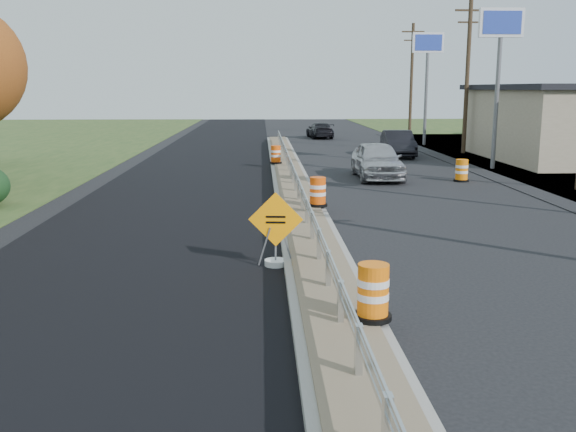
{
  "coord_description": "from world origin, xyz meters",
  "views": [
    {
      "loc": [
        -1.3,
        -16.1,
        4.05
      ],
      "look_at": [
        -0.68,
        -1.35,
        1.1
      ],
      "focal_mm": 40.0,
      "sensor_mm": 36.0,
      "label": 1
    }
  ],
  "objects_px": {
    "barrel_median_far": "(276,155)",
    "car_dark_far": "(320,130)",
    "caution_sign": "(276,248)",
    "barrel_median_mid": "(318,192)",
    "car_dark_mid": "(398,143)",
    "barrel_median_near": "(373,293)",
    "car_silver": "(377,160)",
    "barrel_shoulder_near": "(462,171)"
  },
  "relations": [
    {
      "from": "barrel_median_mid",
      "to": "caution_sign",
      "type": "bearing_deg",
      "value": -103.42
    },
    {
      "from": "barrel_median_near",
      "to": "barrel_shoulder_near",
      "type": "height_order",
      "value": "barrel_median_near"
    },
    {
      "from": "barrel_median_far",
      "to": "car_dark_far",
      "type": "bearing_deg",
      "value": 78.43
    },
    {
      "from": "car_dark_mid",
      "to": "barrel_median_mid",
      "type": "bearing_deg",
      "value": -106.33
    },
    {
      "from": "barrel_median_mid",
      "to": "car_dark_mid",
      "type": "bearing_deg",
      "value": 70.13
    },
    {
      "from": "barrel_median_far",
      "to": "barrel_shoulder_near",
      "type": "height_order",
      "value": "barrel_median_far"
    },
    {
      "from": "barrel_shoulder_near",
      "to": "car_dark_mid",
      "type": "relative_size",
      "value": 0.21
    },
    {
      "from": "barrel_shoulder_near",
      "to": "car_dark_mid",
      "type": "xyz_separation_m",
      "value": [
        -0.57,
        10.74,
        0.3
      ]
    },
    {
      "from": "barrel_median_far",
      "to": "car_dark_far",
      "type": "xyz_separation_m",
      "value": [
        4.13,
        20.18,
        -0.03
      ]
    },
    {
      "from": "caution_sign",
      "to": "barrel_median_mid",
      "type": "relative_size",
      "value": 1.8
    },
    {
      "from": "caution_sign",
      "to": "car_silver",
      "type": "xyz_separation_m",
      "value": [
        4.96,
        14.57,
        0.4
      ]
    },
    {
      "from": "car_silver",
      "to": "caution_sign",
      "type": "bearing_deg",
      "value": -108.51
    },
    {
      "from": "barrel_median_near",
      "to": "car_dark_mid",
      "type": "height_order",
      "value": "car_dark_mid"
    },
    {
      "from": "barrel_median_near",
      "to": "barrel_shoulder_near",
      "type": "relative_size",
      "value": 0.98
    },
    {
      "from": "barrel_median_mid",
      "to": "car_dark_far",
      "type": "bearing_deg",
      "value": 84.67
    },
    {
      "from": "barrel_median_mid",
      "to": "car_silver",
      "type": "height_order",
      "value": "car_silver"
    },
    {
      "from": "barrel_median_mid",
      "to": "car_silver",
      "type": "relative_size",
      "value": 0.2
    },
    {
      "from": "barrel_median_far",
      "to": "barrel_shoulder_near",
      "type": "bearing_deg",
      "value": -33.13
    },
    {
      "from": "car_silver",
      "to": "car_dark_mid",
      "type": "height_order",
      "value": "car_silver"
    },
    {
      "from": "barrel_median_mid",
      "to": "car_dark_mid",
      "type": "xyz_separation_m",
      "value": [
        6.42,
        17.76,
        0.08
      ]
    },
    {
      "from": "caution_sign",
      "to": "car_dark_far",
      "type": "distance_m",
      "value": 39.15
    },
    {
      "from": "barrel_median_mid",
      "to": "car_silver",
      "type": "distance_m",
      "value": 8.86
    },
    {
      "from": "car_dark_mid",
      "to": "caution_sign",
      "type": "bearing_deg",
      "value": -104.66
    },
    {
      "from": "car_silver",
      "to": "car_dark_far",
      "type": "bearing_deg",
      "value": 91.23
    },
    {
      "from": "car_dark_mid",
      "to": "car_dark_far",
      "type": "distance_m",
      "value": 15.1
    },
    {
      "from": "car_silver",
      "to": "barrel_shoulder_near",
      "type": "bearing_deg",
      "value": -17.54
    },
    {
      "from": "barrel_median_near",
      "to": "car_silver",
      "type": "height_order",
      "value": "car_silver"
    },
    {
      "from": "barrel_shoulder_near",
      "to": "car_dark_mid",
      "type": "distance_m",
      "value": 10.76
    },
    {
      "from": "car_dark_mid",
      "to": "car_silver",
      "type": "bearing_deg",
      "value": -103.76
    },
    {
      "from": "barrel_median_mid",
      "to": "barrel_median_far",
      "type": "distance_m",
      "value": 12.35
    },
    {
      "from": "barrel_shoulder_near",
      "to": "car_silver",
      "type": "height_order",
      "value": "car_silver"
    },
    {
      "from": "caution_sign",
      "to": "car_dark_far",
      "type": "xyz_separation_m",
      "value": [
        4.56,
        38.89,
        0.2
      ]
    },
    {
      "from": "car_dark_mid",
      "to": "car_dark_far",
      "type": "relative_size",
      "value": 1.07
    },
    {
      "from": "barrel_median_near",
      "to": "car_dark_mid",
      "type": "xyz_separation_m",
      "value": [
        6.42,
        28.34,
        0.08
      ]
    },
    {
      "from": "car_dark_far",
      "to": "car_dark_mid",
      "type": "bearing_deg",
      "value": 98.42
    },
    {
      "from": "barrel_median_far",
      "to": "car_dark_far",
      "type": "distance_m",
      "value": 20.6
    },
    {
      "from": "barrel_median_near",
      "to": "barrel_shoulder_near",
      "type": "bearing_deg",
      "value": 68.33
    },
    {
      "from": "caution_sign",
      "to": "car_dark_far",
      "type": "relative_size",
      "value": 0.39
    },
    {
      "from": "barrel_median_near",
      "to": "car_dark_far",
      "type": "relative_size",
      "value": 0.22
    },
    {
      "from": "barrel_median_mid",
      "to": "car_dark_mid",
      "type": "relative_size",
      "value": 0.2
    },
    {
      "from": "car_silver",
      "to": "car_dark_mid",
      "type": "distance_m",
      "value": 10.05
    },
    {
      "from": "car_silver",
      "to": "car_dark_mid",
      "type": "relative_size",
      "value": 1.05
    }
  ]
}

